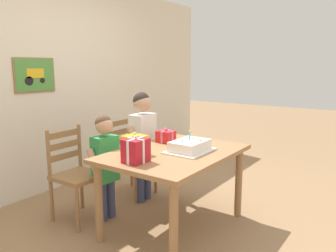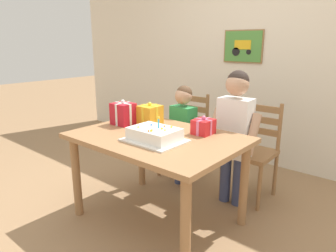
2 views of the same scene
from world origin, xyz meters
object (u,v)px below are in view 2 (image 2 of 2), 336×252
Objects in this scene: gift_box_beside_cake at (123,114)px; chair_right at (252,150)px; gift_box_red_large at (150,115)px; chair_left at (185,134)px; dining_table at (158,147)px; child_older at (235,126)px; birthday_cake at (154,135)px; gift_box_corner_small at (203,127)px; child_younger at (183,126)px.

chair_right is at bearing 44.22° from gift_box_beside_cake.
chair_left is at bearing 99.40° from gift_box_red_large.
dining_table is 1.07× the size of child_older.
birthday_cake is at bearing -56.64° from dining_table.
gift_box_red_large is 0.55m from gift_box_corner_small.
chair_left is (0.06, 0.85, -0.38)m from gift_box_beside_cake.
child_older is (0.80, 0.59, -0.09)m from gift_box_beside_cake.
birthday_cake is 0.50m from gift_box_red_large.
birthday_cake is at bearing -107.58° from chair_right.
chair_right is at bearing 72.42° from birthday_cake.
dining_table is 5.78× the size of gift_box_beside_cake.
child_younger reaches higher than gift_box_red_large.
gift_box_red_large is 0.47m from child_younger.
birthday_cake is 0.36× the size of child_older.
child_younger is (-0.24, 0.65, -0.00)m from dining_table.
dining_table is at bearing -69.72° from child_younger.
chair_left reaches higher than dining_table.
gift_box_beside_cake is at bearing -143.61° from child_older.
gift_box_beside_cake is at bearing -110.86° from child_younger.
child_older is (0.74, -0.25, 0.29)m from chair_left.
chair_right is 0.74× the size of child_older.
child_younger is (0.16, -0.25, 0.17)m from chair_left.
chair_right is (0.81, -0.00, 0.00)m from chair_left.
child_younger is at bearing 142.70° from gift_box_corner_small.
gift_box_red_large is 0.19× the size of child_younger.
gift_box_red_large is at bearing -96.64° from child_younger.
dining_table is at bearing -7.37° from gift_box_beside_cake.
chair_left is (-0.48, 1.03, -0.33)m from birthday_cake.
birthday_cake is (0.08, -0.12, 0.15)m from dining_table.
chair_left is at bearing 85.80° from gift_box_beside_cake.
gift_box_corner_small is (0.17, 0.40, 0.01)m from birthday_cake.
child_younger reaches higher than chair_left.
child_older is at bearing 71.50° from birthday_cake.
child_older is at bearing 36.39° from gift_box_beside_cake.
birthday_cake is at bearing -113.69° from gift_box_corner_small.
chair_left is at bearing 115.21° from birthday_cake.
chair_left is (-0.66, 0.63, -0.34)m from gift_box_corner_small.
gift_box_beside_cake is at bearing -135.78° from chair_right.
child_older reaches higher than dining_table.
chair_left reaches higher than gift_box_corner_small.
child_older is at bearing -104.72° from chair_right.
gift_box_red_large is (-0.29, 0.22, 0.19)m from dining_table.
dining_table is 0.21m from birthday_cake.
child_younger reaches higher than gift_box_corner_small.
dining_table is 6.45× the size of gift_box_red_large.
gift_box_corner_small is 0.97m from chair_left.
child_older is at bearing 77.33° from gift_box_corner_small.
dining_table is 1.44× the size of chair_left.
birthday_cake reaches higher than dining_table.
child_older is (0.63, 0.43, -0.08)m from gift_box_red_large.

